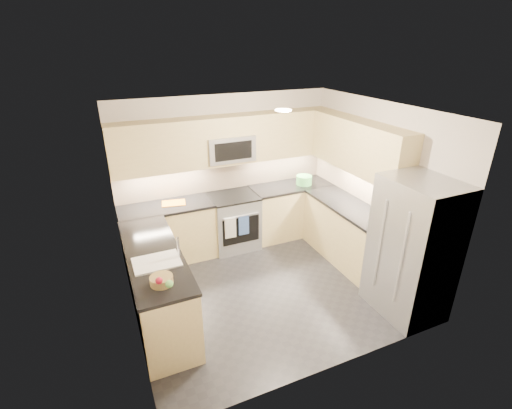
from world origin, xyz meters
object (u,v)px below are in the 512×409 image
gas_range (234,222)px  microwave (229,148)px  cutting_board (174,203)px  fruit_basket (162,280)px  refrigerator (413,249)px  utensil_bowl (304,180)px

gas_range → microwave: 1.25m
cutting_board → fruit_basket: 2.08m
gas_range → fruit_basket: bearing=-128.0°
microwave → refrigerator: microwave is taller
refrigerator → cutting_board: bearing=134.1°
cutting_board → utensil_bowl: bearing=-2.4°
refrigerator → fruit_basket: (-2.97, 0.48, 0.08)m
gas_range → cutting_board: size_ratio=2.57×
utensil_bowl → cutting_board: utensil_bowl is taller
cutting_board → gas_range: bearing=-3.6°
utensil_bowl → fruit_basket: bearing=-146.0°
microwave → cutting_board: (-0.96, -0.07, -0.75)m
gas_range → utensil_bowl: 1.43m
refrigerator → utensil_bowl: refrigerator is taller
refrigerator → cutting_board: size_ratio=5.08×
refrigerator → cutting_board: refrigerator is taller
fruit_basket → microwave: bearing=53.7°
microwave → refrigerator: bearing=-60.4°
fruit_basket → gas_range: bearing=52.0°
microwave → cutting_board: 1.22m
microwave → fruit_basket: microwave is taller
microwave → refrigerator: 3.04m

